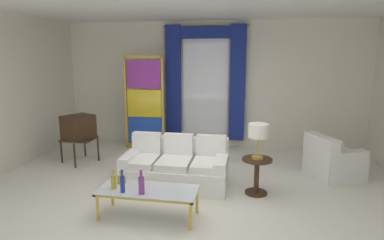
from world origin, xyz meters
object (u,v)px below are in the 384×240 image
Objects in this scene: peacock_figurine at (164,145)px; stained_glass_divider at (144,105)px; bottle_amber_squat at (122,183)px; armchair_white at (332,162)px; coffee_table at (148,192)px; table_lamp_brass at (258,132)px; couch_white_long at (177,167)px; bottle_crystal_tall at (141,184)px; round_side_table at (257,173)px; bottle_blue_decanter at (122,179)px; bottle_ruby_flask at (113,181)px; vintage_tv at (78,128)px.

stained_glass_divider is at bearing 148.16° from peacock_figurine.
stained_glass_divider is (-0.82, 3.37, 0.52)m from bottle_amber_squat.
coffee_table is at bearing -143.80° from armchair_white.
bottle_amber_squat is 0.56× the size of table_lamp_brass.
table_lamp_brass is at bearing -39.56° from stained_glass_divider.
couch_white_long is 5.54× the size of bottle_amber_squat.
round_side_table is at bearing 39.20° from bottle_crystal_tall.
peacock_figurine is at bearing 92.74° from bottle_blue_decanter.
bottle_crystal_tall is 3.59m from stained_glass_divider.
coffee_table is 2.94m from peacock_figurine.
bottle_blue_decanter reaches higher than round_side_table.
table_lamp_brass reaches higher than couch_white_long.
couch_white_long is 2.46m from stained_glass_divider.
bottle_ruby_flask is (-0.47, -0.07, 0.15)m from coffee_table.
couch_white_long is 1.45m from bottle_ruby_flask.
bottle_amber_squat is at bearing -145.46° from round_side_table.
bottle_ruby_flask is (-0.59, -1.30, 0.22)m from couch_white_long.
bottle_crystal_tall reaches higher than round_side_table.
armchair_white is (3.28, 1.94, -0.19)m from bottle_blue_decanter.
table_lamp_brass is at bearing -41.38° from peacock_figurine.
table_lamp_brass is (1.48, 1.07, 0.65)m from coffee_table.
bottle_amber_squat is 0.54× the size of round_side_table.
armchair_white is 3.50m from peacock_figurine.
armchair_white is 4.19m from stained_glass_divider.
peacock_figurine is at bearing 101.24° from coffee_table.
couch_white_long is at bearing -19.37° from vintage_tv.
bottle_crystal_tall is 0.25× the size of vintage_tv.
couch_white_long is 1.30× the size of coffee_table.
round_side_table reaches higher than coffee_table.
coffee_table is 1.26× the size of armchair_white.
bottle_blue_decanter is at bearing -154.08° from table_lamp_brass.
bottle_ruby_flask is 2.97m from peacock_figurine.
bottle_amber_squat is (0.14, -0.29, 0.06)m from bottle_blue_decanter.
peacock_figurine is at bearing 166.78° from armchair_white.
peacock_figurine is (-0.13, 2.74, -0.26)m from bottle_blue_decanter.
coffee_table is at bearing -144.08° from round_side_table.
bottle_ruby_flask is 2.70m from vintage_tv.
table_lamp_brass is at bearing 39.20° from bottle_crystal_tall.
coffee_table is 4.28× the size of bottle_amber_squat.
bottle_ruby_flask is (-0.17, 0.08, -0.02)m from bottle_amber_squat.
vintage_tv reaches higher than bottle_blue_decanter.
couch_white_long is 1.42m from bottle_crystal_tall.
stained_glass_divider is at bearing 109.21° from coffee_table.
table_lamp_brass reaches higher than coffee_table.
coffee_table is at bearing -17.40° from bottle_blue_decanter.
vintage_tv reaches higher than bottle_ruby_flask.
bottle_amber_squat is (-0.27, 0.01, -0.01)m from bottle_crystal_tall.
couch_white_long is at bearing 73.11° from bottle_amber_squat.
bottle_blue_decanter is at bearing 114.92° from bottle_amber_squat.
couch_white_long reaches higher than bottle_blue_decanter.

